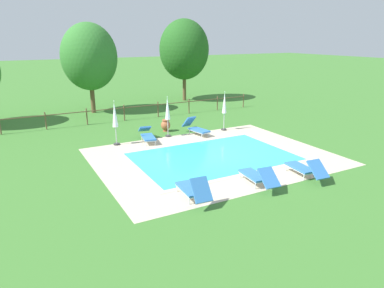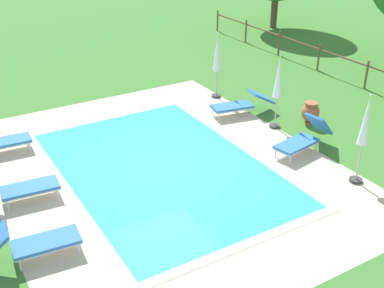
% 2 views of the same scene
% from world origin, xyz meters
% --- Properties ---
extents(ground_plane, '(160.00, 160.00, 0.00)m').
position_xyz_m(ground_plane, '(0.00, 0.00, 0.00)').
color(ground_plane, '#3D752D').
extents(pool_deck_paving, '(10.59, 8.22, 0.01)m').
position_xyz_m(pool_deck_paving, '(0.00, 0.00, 0.00)').
color(pool_deck_paving, beige).
rests_on(pool_deck_paving, ground).
extents(swimming_pool_water, '(7.11, 4.74, 0.01)m').
position_xyz_m(swimming_pool_water, '(0.00, 0.00, 0.01)').
color(swimming_pool_water, '#38C6D1').
rests_on(swimming_pool_water, ground).
extents(pool_coping_rim, '(7.59, 5.22, 0.01)m').
position_xyz_m(pool_coping_rim, '(0.00, 0.00, 0.01)').
color(pool_coping_rim, beige).
rests_on(pool_coping_rim, ground).
extents(sun_lounger_north_mid, '(0.78, 2.03, 0.86)m').
position_xyz_m(sun_lounger_north_mid, '(1.89, -3.83, 0.38)').
color(sun_lounger_north_mid, '#3370BC').
rests_on(sun_lounger_north_mid, ground).
extents(sun_lounger_north_far, '(0.92, 1.97, 0.95)m').
position_xyz_m(sun_lounger_north_far, '(1.17, 3.76, 0.39)').
color(sun_lounger_north_far, '#3370BC').
rests_on(sun_lounger_north_far, ground).
extents(sun_lounger_north_end, '(0.97, 2.14, 0.73)m').
position_xyz_m(sun_lounger_north_end, '(-1.77, 3.79, 0.36)').
color(sun_lounger_north_end, '#3370BC').
rests_on(sun_lounger_north_end, ground).
extents(sun_lounger_south_mid, '(0.78, 2.03, 0.86)m').
position_xyz_m(sun_lounger_south_mid, '(-0.27, -3.59, 0.37)').
color(sun_lounger_south_mid, '#3370BC').
rests_on(sun_lounger_south_mid, ground).
extents(patio_umbrella_closed_row_west, '(0.32, 0.32, 2.32)m').
position_xyz_m(patio_umbrella_closed_row_west, '(3.09, 3.79, 1.49)').
color(patio_umbrella_closed_row_west, '#383838').
rests_on(patio_umbrella_closed_row_west, ground).
extents(patio_umbrella_closed_row_mid_west, '(0.32, 0.32, 2.31)m').
position_xyz_m(patio_umbrella_closed_row_mid_west, '(-3.41, 3.94, 1.49)').
color(patio_umbrella_closed_row_mid_west, '#383838').
rests_on(patio_umbrella_closed_row_mid_west, ground).
extents(patio_umbrella_closed_row_centre, '(0.32, 0.32, 2.26)m').
position_xyz_m(patio_umbrella_closed_row_centre, '(-0.42, 4.10, 1.46)').
color(patio_umbrella_closed_row_centre, '#383838').
rests_on(patio_umbrella_closed_row_centre, ground).
extents(terracotta_urn_near_fence, '(0.54, 0.54, 0.70)m').
position_xyz_m(terracotta_urn_near_fence, '(-0.07, 5.19, 0.38)').
color(terracotta_urn_near_fence, '#A85B38').
rests_on(terracotta_urn_near_fence, ground).
extents(perimeter_fence, '(19.51, 0.08, 1.05)m').
position_xyz_m(perimeter_fence, '(-1.33, 9.05, 0.67)').
color(perimeter_fence, brown).
rests_on(perimeter_fence, ground).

